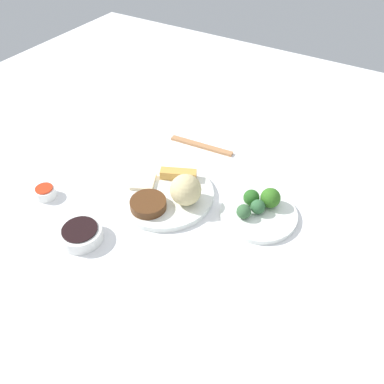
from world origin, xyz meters
name	(u,v)px	position (x,y,z in m)	size (l,w,h in m)	color
tabletop	(167,204)	(0.00, 0.00, 0.01)	(2.20, 2.20, 0.02)	white
main_plate	(164,194)	(0.02, -0.01, 0.03)	(0.27, 0.27, 0.02)	white
rice_scoop	(186,190)	(-0.05, -0.01, 0.08)	(0.08, 0.08, 0.08)	#CAB982
spring_roll	(178,174)	(0.02, -0.08, 0.05)	(0.10, 0.03, 0.03)	gold
crab_rangoon_wonton	(143,181)	(0.09, -0.02, 0.04)	(0.06, 0.07, 0.01)	beige
stir_fry_heap	(148,204)	(0.02, 0.06, 0.05)	(0.09, 0.09, 0.02)	#4D2C14
broccoli_plate	(258,214)	(-0.23, -0.08, 0.03)	(0.20, 0.20, 0.01)	white
broccoli_floret_0	(258,207)	(-0.23, -0.08, 0.05)	(0.04, 0.04, 0.04)	#2E5D35
broccoli_floret_1	(270,198)	(-0.25, -0.12, 0.06)	(0.05, 0.05, 0.05)	#30681D
broccoli_floret_2	(251,197)	(-0.20, -0.10, 0.06)	(0.04, 0.04, 0.04)	#23581D
broccoli_floret_4	(244,212)	(-0.21, -0.04, 0.05)	(0.04, 0.04, 0.04)	#335B35
soy_sauce_bowl	(81,234)	(0.10, 0.22, 0.04)	(0.10, 0.10, 0.03)	white
soy_sauce_bowl_liquid	(80,229)	(0.10, 0.22, 0.05)	(0.09, 0.09, 0.00)	black
sauce_ramekin_sweet_and_sour	(45,193)	(0.29, 0.15, 0.03)	(0.06, 0.06, 0.03)	white
sauce_ramekin_sweet_and_sour_liquid	(44,188)	(0.29, 0.15, 0.05)	(0.05, 0.05, 0.00)	red
chopsticks_pair	(201,146)	(0.05, -0.27, 0.02)	(0.21, 0.02, 0.01)	#AF784C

